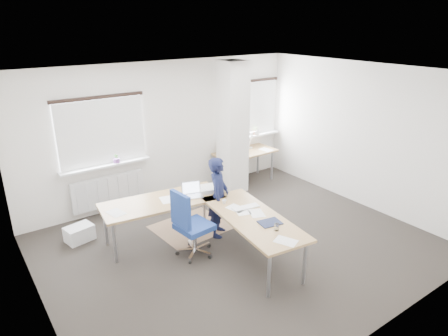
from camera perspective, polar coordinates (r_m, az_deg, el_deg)
ground at (r=6.77m, az=2.18°, el=-10.98°), size 6.00×6.00×0.00m
room_shell at (r=6.50m, az=1.22°, el=4.54°), size 6.04×5.04×2.82m
floor_mat at (r=7.32m, az=-4.71°, el=-8.39°), size 1.33×1.15×0.01m
white_crate at (r=7.26m, az=-19.95°, el=-8.77°), size 0.49×0.39×0.26m
desk_main at (r=6.38m, az=-2.29°, el=-5.94°), size 2.41×2.87×0.96m
desk_side at (r=9.05m, az=3.04°, el=2.10°), size 1.41×0.72×1.22m
task_chair at (r=6.37m, az=-4.53°, el=-9.89°), size 0.62×0.62×1.14m
person at (r=6.78m, az=-0.79°, el=-4.16°), size 0.60×0.60×1.41m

